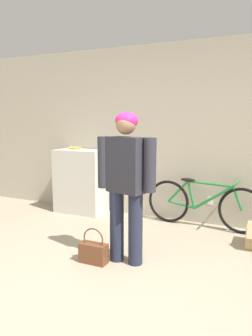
{
  "coord_description": "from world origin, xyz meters",
  "views": [
    {
      "loc": [
        1.37,
        -2.15,
        1.52
      ],
      "look_at": [
        -0.02,
        0.86,
        1.02
      ],
      "focal_mm": 35.0,
      "sensor_mm": 36.0,
      "label": 1
    }
  ],
  "objects_px": {
    "bicycle": "(203,204)",
    "banana": "(75,148)",
    "person": "(126,178)",
    "handbag": "(93,252)"
  },
  "relations": [
    {
      "from": "bicycle",
      "to": "banana",
      "type": "relative_size",
      "value": 5.95
    },
    {
      "from": "person",
      "to": "bicycle",
      "type": "height_order",
      "value": "person"
    },
    {
      "from": "banana",
      "to": "handbag",
      "type": "distance_m",
      "value": 2.3
    },
    {
      "from": "person",
      "to": "banana",
      "type": "relative_size",
      "value": 5.68
    },
    {
      "from": "bicycle",
      "to": "handbag",
      "type": "bearing_deg",
      "value": -112.02
    },
    {
      "from": "banana",
      "to": "handbag",
      "type": "relative_size",
      "value": 0.73
    },
    {
      "from": "bicycle",
      "to": "handbag",
      "type": "height_order",
      "value": "bicycle"
    },
    {
      "from": "person",
      "to": "handbag",
      "type": "relative_size",
      "value": 4.13
    },
    {
      "from": "handbag",
      "to": "person",
      "type": "bearing_deg",
      "value": 29.08
    },
    {
      "from": "bicycle",
      "to": "person",
      "type": "bearing_deg",
      "value": -104.74
    }
  ]
}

